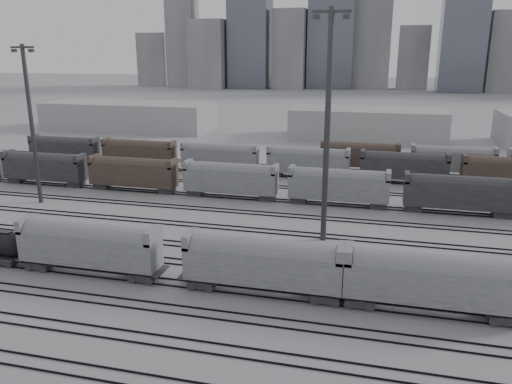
% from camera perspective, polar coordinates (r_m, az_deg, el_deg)
% --- Properties ---
extents(ground, '(900.00, 900.00, 0.00)m').
position_cam_1_polar(ground, '(49.08, -3.72, -11.58)').
color(ground, '#A7A8AC').
rests_on(ground, ground).
extents(tracks, '(220.00, 71.50, 0.16)m').
position_cam_1_polar(tracks, '(64.52, 1.03, -4.61)').
color(tracks, black).
rests_on(tracks, ground).
extents(hopper_car_a, '(15.24, 3.03, 5.45)m').
position_cam_1_polar(hopper_car_a, '(54.56, -18.52, -5.65)').
color(hopper_car_a, black).
rests_on(hopper_car_a, ground).
extents(hopper_car_b, '(15.26, 3.03, 5.46)m').
position_cam_1_polar(hopper_car_b, '(47.61, 0.79, -7.95)').
color(hopper_car_b, black).
rests_on(hopper_car_b, ground).
extents(hopper_car_c, '(15.32, 3.04, 5.48)m').
position_cam_1_polar(hopper_car_c, '(46.83, 19.54, -9.31)').
color(hopper_car_c, black).
rests_on(hopper_car_c, ground).
extents(light_mast_b, '(3.78, 0.60, 23.62)m').
position_cam_1_polar(light_mast_b, '(81.84, -24.30, 7.35)').
color(light_mast_b, '#333335').
rests_on(light_mast_b, ground).
extents(light_mast_c, '(4.37, 0.70, 27.32)m').
position_cam_1_polar(light_mast_c, '(59.18, 8.17, 7.80)').
color(light_mast_c, '#333335').
rests_on(light_mast_c, ground).
extents(bg_string_near, '(151.00, 3.00, 5.60)m').
position_cam_1_polar(bg_string_near, '(76.25, 9.40, 0.53)').
color(bg_string_near, gray).
rests_on(bg_string_near, ground).
extents(bg_string_mid, '(151.00, 3.00, 5.60)m').
position_cam_1_polar(bg_string_mid, '(91.69, 16.53, 2.65)').
color(bg_string_mid, black).
rests_on(bg_string_mid, ground).
extents(bg_string_far, '(66.00, 3.00, 5.60)m').
position_cam_1_polar(bg_string_far, '(101.79, 26.26, 2.92)').
color(bg_string_far, '#4C3730').
rests_on(bg_string_far, ground).
extents(warehouse_left, '(50.00, 18.00, 8.00)m').
position_cam_1_polar(warehouse_left, '(156.15, -14.28, 8.43)').
color(warehouse_left, '#ADAEB0').
rests_on(warehouse_left, ground).
extents(warehouse_mid, '(40.00, 18.00, 8.00)m').
position_cam_1_polar(warehouse_mid, '(137.74, 12.60, 7.62)').
color(warehouse_mid, '#ADAEB0').
rests_on(warehouse_mid, ground).
extents(skyline, '(316.00, 22.40, 95.00)m').
position_cam_1_polar(skyline, '(321.70, 14.29, 17.42)').
color(skyline, '#9C9B9E').
rests_on(skyline, ground).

